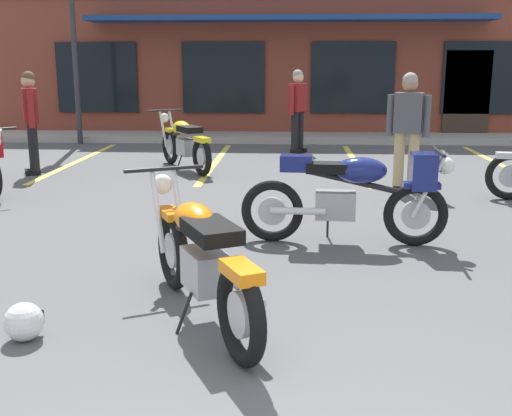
% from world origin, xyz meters
% --- Properties ---
extents(ground_plane, '(80.00, 80.00, 0.00)m').
position_xyz_m(ground_plane, '(0.00, 4.18, 0.00)').
color(ground_plane, '#515154').
extents(sidewalk_kerb, '(22.00, 1.80, 0.14)m').
position_xyz_m(sidewalk_kerb, '(0.00, 13.04, 0.07)').
color(sidewalk_kerb, '#A8A59E').
rests_on(sidewalk_kerb, ground_plane).
extents(brick_storefront_building, '(15.71, 6.96, 3.61)m').
position_xyz_m(brick_storefront_building, '(0.00, 16.54, 1.81)').
color(brick_storefront_building, brown).
rests_on(brick_storefront_building, ground_plane).
extents(painted_stall_lines, '(7.92, 4.80, 0.01)m').
position_xyz_m(painted_stall_lines, '(0.00, 9.44, 0.00)').
color(painted_stall_lines, '#DBCC4C').
rests_on(painted_stall_lines, ground_plane).
extents(motorcycle_foreground_classic, '(1.22, 1.94, 0.98)m').
position_xyz_m(motorcycle_foreground_classic, '(-0.54, 2.20, 0.46)').
color(motorcycle_foreground_classic, black).
rests_on(motorcycle_foreground_classic, ground_plane).
extents(motorcycle_red_sportbike, '(1.35, 1.87, 0.98)m').
position_xyz_m(motorcycle_red_sportbike, '(-1.73, 8.60, 0.46)').
color(motorcycle_red_sportbike, black).
rests_on(motorcycle_red_sportbike, ground_plane).
extents(motorcycle_black_cruiser, '(2.11, 0.66, 0.98)m').
position_xyz_m(motorcycle_black_cruiser, '(0.74, 4.19, 0.53)').
color(motorcycle_black_cruiser, black).
rests_on(motorcycle_black_cruiser, ground_plane).
extents(person_in_black_shirt, '(0.41, 0.57, 1.68)m').
position_xyz_m(person_in_black_shirt, '(0.23, 10.82, 0.95)').
color(person_in_black_shirt, black).
rests_on(person_in_black_shirt, ground_plane).
extents(person_in_shorts_foreground, '(0.39, 0.58, 1.68)m').
position_xyz_m(person_in_shorts_foreground, '(-4.15, 8.02, 0.95)').
color(person_in_shorts_foreground, black).
rests_on(person_in_shorts_foreground, ground_plane).
extents(person_by_back_row, '(0.60, 0.36, 1.68)m').
position_xyz_m(person_by_back_row, '(1.73, 6.91, 0.95)').
color(person_by_back_row, black).
rests_on(person_by_back_row, ground_plane).
extents(helmet_on_pavement, '(0.26, 0.26, 0.26)m').
position_xyz_m(helmet_on_pavement, '(-1.66, 1.79, 0.13)').
color(helmet_on_pavement, silver).
rests_on(helmet_on_pavement, ground_plane).
extents(parking_lot_lamp_post, '(0.24, 0.76, 4.57)m').
position_xyz_m(parking_lot_lamp_post, '(-4.70, 11.83, 3.00)').
color(parking_lot_lamp_post, '#2D2D33').
rests_on(parking_lot_lamp_post, ground_plane).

